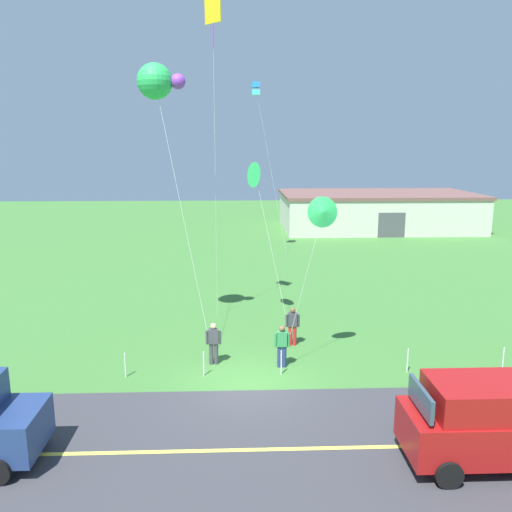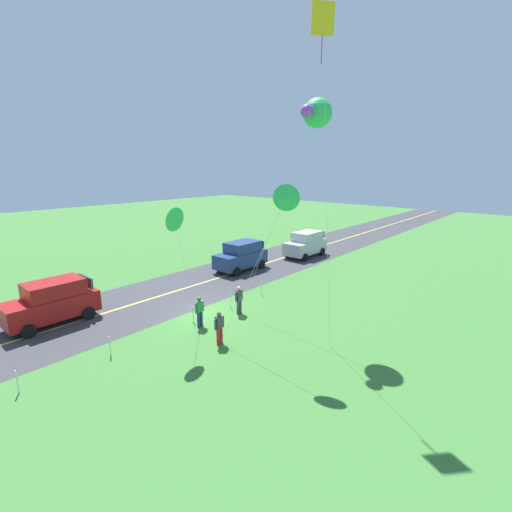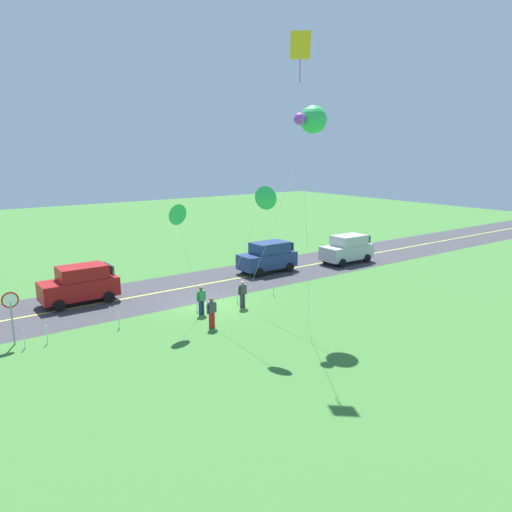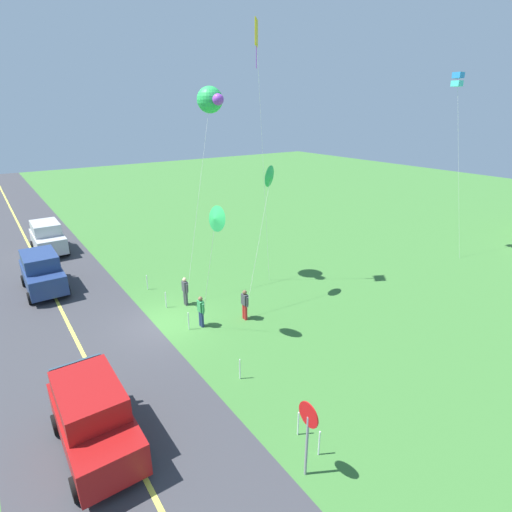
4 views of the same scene
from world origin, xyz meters
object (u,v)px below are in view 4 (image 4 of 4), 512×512
Objects in this scene: stop_sign at (308,425)px; kite_red_low at (271,177)px; person_adult_near at (245,304)px; car_parked_west_far at (48,237)px; person_adult_companion at (201,310)px; person_child_watcher at (185,290)px; kite_green_far at (458,80)px; kite_blue_mid at (216,219)px; kite_pink_drift at (257,40)px; car_suv_foreground at (93,417)px; car_parked_west_near at (42,272)px; kite_yellow_high at (210,100)px.

stop_sign is 12.78m from kite_red_low.
stop_sign is at bearing -31.53° from kite_red_low.
stop_sign is 9.39m from person_adult_near.
car_parked_west_far reaches higher than person_adult_companion.
kite_green_far is at bearing -109.94° from person_child_watcher.
kite_green_far reaches higher than kite_blue_mid.
kite_pink_drift is at bearing 98.98° from person_adult_near.
person_adult_companion is 7.58m from kite_red_low.
car_parked_west_far is 0.31× the size of kite_pink_drift.
kite_blue_mid is (-3.32, 6.34, 4.56)m from car_suv_foreground.
person_adult_near is 0.11× the size of kite_pink_drift.
car_parked_west_near is 10.57m from person_adult_companion.
car_parked_west_near is (-13.69, 0.54, 0.00)m from car_suv_foreground.
kite_yellow_high is at bearing -163.18° from kite_red_low.
person_adult_companion is at bearing 32.03° from car_parked_west_near.
car_parked_west_far is 20.32m from kite_pink_drift.
kite_blue_mid is 0.51× the size of kite_green_far.
person_adult_companion is 0.22× the size of kite_red_low.
kite_yellow_high reaches higher than person_adult_near.
person_adult_near is at bearing 38.93° from car_parked_west_near.
kite_blue_mid is 8.43m from kite_yellow_high.
kite_pink_drift is at bearing -102.87° from person_child_watcher.
person_adult_companion is 11.26m from kite_yellow_high.
car_parked_west_far is 2.75× the size of person_child_watcher.
person_child_watcher is at bearing -89.86° from kite_pink_drift.
kite_yellow_high is at bearing 160.36° from stop_sign.
kite_pink_drift is (-2.33, -14.43, 1.44)m from kite_green_far.
person_adult_companion is at bearing -89.43° from kite_green_far.
person_child_watcher is at bearing 171.28° from stop_sign.
person_child_watcher is 0.25× the size of kite_blue_mid.
car_parked_west_far is 2.75× the size of person_adult_companion.
kite_pink_drift is (-2.53, 5.05, 12.33)m from person_adult_companion.
car_parked_west_far is 1.72× the size of stop_sign.
person_adult_near is at bearing -163.57° from person_child_watcher.
person_adult_near and person_child_watcher have the same top height.
person_adult_companion is 5.05m from kite_blue_mid.
kite_green_far is (8.76, 25.09, 10.60)m from car_parked_west_near.
car_parked_west_near is 0.36× the size of kite_green_far.
car_parked_west_near and car_parked_west_far have the same top height.
kite_red_low is 0.60× the size of kite_green_far.
car_parked_west_near is at bearing -21.17° from person_adult_companion.
person_adult_near is at bearing 116.46° from car_suv_foreground.
person_child_watcher is 7.52m from kite_red_low.
person_adult_near is 0.14× the size of kite_yellow_high.
kite_green_far is at bearing 74.20° from kite_yellow_high.
car_parked_west_near is 13.71m from kite_yellow_high.
person_adult_companion is at bearing -36.91° from kite_yellow_high.
kite_blue_mid reaches higher than person_adult_companion.
stop_sign reaches higher than person_child_watcher.
person_child_watcher is at bearing 177.75° from kite_blue_mid.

